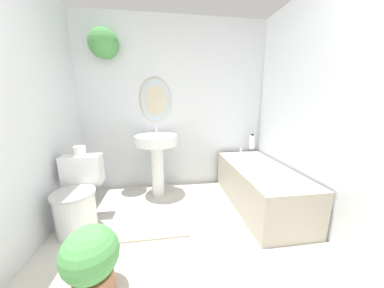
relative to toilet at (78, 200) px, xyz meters
The scene contains 10 objects.
wall_back 1.66m from the toilet, 44.79° to the left, with size 2.74×0.37×2.40m.
wall_left 0.97m from the toilet, 137.27° to the right, with size 0.06×2.51×2.40m.
wall_right 2.57m from the toilet, ahead, with size 0.06×2.51×2.40m.
toilet is the anchor object (origin of this frame).
pedestal_sink 1.04m from the toilet, 38.37° to the left, with size 0.55×0.55×0.94m.
bathtub 2.03m from the toilet, ahead, with size 0.64×1.44×0.58m.
shampoo_bottle 2.36m from the toilet, 19.52° to the left, with size 0.08×0.08×0.22m.
potted_plant 0.87m from the toilet, 63.48° to the right, with size 0.36×0.36×0.51m.
bath_mat 0.84m from the toilet, ahead, with size 0.66×0.38×0.02m.
toilet_paper_roll 0.50m from the toilet, 90.00° to the left, with size 0.11×0.11×0.10m.
Camera 1 is at (-0.17, -0.45, 1.28)m, focal length 18.00 mm.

